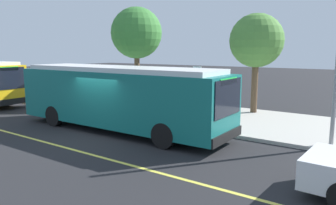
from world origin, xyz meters
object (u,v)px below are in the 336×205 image
Objects in this scene: transit_bus_main at (119,96)px; waiting_bench at (164,103)px; pedestrian_commuter at (130,94)px; route_sign_post at (197,87)px.

transit_bus_main is 6.82× the size of waiting_bench.
transit_bus_main is at bearing -54.52° from pedestrian_commuter.
pedestrian_commuter is at bearing 168.56° from route_sign_post.
pedestrian_commuter is (-5.22, 1.06, -0.84)m from route_sign_post.
waiting_bench is at bearing 98.87° from transit_bus_main.
pedestrian_commuter is (-1.92, -0.75, 0.48)m from waiting_bench.
route_sign_post is (2.60, 2.61, 0.34)m from transit_bus_main.
pedestrian_commuter is at bearing -158.60° from waiting_bench.
transit_bus_main is 6.45× the size of pedestrian_commuter.
transit_bus_main reaches higher than pedestrian_commuter.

